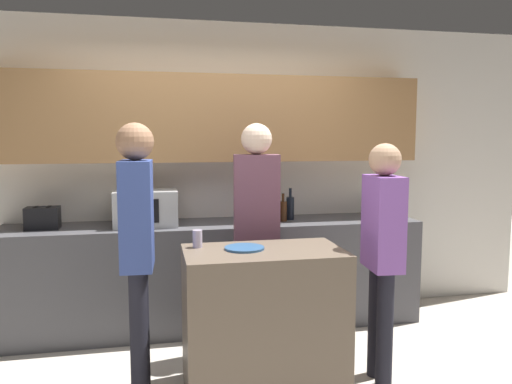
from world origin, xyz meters
TOP-DOWN VIEW (x-y plane):
  - back_wall at (0.00, 1.66)m, footprint 6.40×0.40m
  - back_counter at (0.00, 1.39)m, footprint 3.60×0.62m
  - kitchen_island at (0.17, 0.22)m, footprint 1.03×0.60m
  - microwave at (-0.59, 1.39)m, footprint 0.52×0.39m
  - toaster at (-1.41, 1.39)m, footprint 0.26×0.16m
  - potted_plant at (1.59, 1.39)m, footprint 0.14×0.14m
  - bottle_0 at (0.51, 1.31)m, footprint 0.08×0.08m
  - bottle_1 at (0.60, 1.36)m, footprint 0.07×0.07m
  - bottle_2 at (0.68, 1.43)m, footprint 0.07×0.07m
  - plate_on_island at (0.05, 0.26)m, footprint 0.26×0.26m
  - cup_0 at (-0.24, 0.38)m, footprint 0.06×0.06m
  - person_left at (0.97, 0.15)m, footprint 0.22×0.35m
  - person_center at (0.24, 0.78)m, footprint 0.36×0.23m
  - person_right at (-0.63, 0.26)m, footprint 0.23×0.35m

SIDE VIEW (x-z plane):
  - back_counter at x=0.00m, z-range 0.00..0.92m
  - kitchen_island at x=0.17m, z-range 0.00..0.94m
  - plate_on_island at x=0.05m, z-range 0.94..0.95m
  - person_left at x=0.97m, z-range 0.15..1.77m
  - cup_0 at x=-0.24m, z-range 0.94..1.05m
  - toaster at x=-1.41m, z-range 0.92..1.10m
  - bottle_1 at x=0.60m, z-range 0.89..1.14m
  - bottle_0 at x=0.51m, z-range 0.89..1.16m
  - bottle_2 at x=0.68m, z-range 0.89..1.17m
  - person_right at x=-0.63m, z-range 0.18..1.93m
  - person_center at x=0.24m, z-range 0.18..1.95m
  - microwave at x=-0.59m, z-range 0.92..1.22m
  - potted_plant at x=1.59m, z-range 0.92..1.32m
  - back_wall at x=0.00m, z-range 0.19..2.89m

